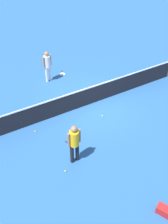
# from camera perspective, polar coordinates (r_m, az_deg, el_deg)

# --- Properties ---
(ground_plane) EXTENTS (40.00, 40.00, 0.00)m
(ground_plane) POSITION_cam_1_polar(r_m,az_deg,el_deg) (12.58, 1.56, 1.87)
(ground_plane) COLOR #265693
(court_net) EXTENTS (10.09, 0.09, 1.07)m
(court_net) POSITION_cam_1_polar(r_m,az_deg,el_deg) (12.29, 1.60, 3.75)
(court_net) COLOR #4C4C51
(court_net) RESTS_ON ground_plane
(player_near_side) EXTENTS (0.52, 0.35, 1.70)m
(player_near_side) POSITION_cam_1_polar(r_m,az_deg,el_deg) (9.21, -2.15, -6.42)
(player_near_side) COLOR black
(player_near_side) RESTS_ON ground_plane
(player_far_side) EXTENTS (0.53, 0.41, 1.70)m
(player_far_side) POSITION_cam_1_polar(r_m,az_deg,el_deg) (13.93, -8.00, 10.35)
(player_far_side) COLOR white
(player_far_side) RESTS_ON ground_plane
(tennis_racket_near_player) EXTENTS (0.41, 0.60, 0.03)m
(tennis_racket_near_player) POSITION_cam_1_polar(r_m,az_deg,el_deg) (10.45, -2.46, -7.39)
(tennis_racket_near_player) COLOR blue
(tennis_racket_near_player) RESTS_ON ground_plane
(tennis_racket_far_player) EXTENTS (0.41, 0.60, 0.03)m
(tennis_racket_far_player) POSITION_cam_1_polar(r_m,az_deg,el_deg) (14.95, -4.76, 8.32)
(tennis_racket_far_player) COLOR white
(tennis_racket_far_player) RESTS_ON ground_plane
(tennis_ball_by_net) EXTENTS (0.07, 0.07, 0.07)m
(tennis_ball_by_net) POSITION_cam_1_polar(r_m,az_deg,el_deg) (11.21, -10.63, -4.15)
(tennis_ball_by_net) COLOR #C6E033
(tennis_ball_by_net) RESTS_ON ground_plane
(tennis_ball_midcourt) EXTENTS (0.07, 0.07, 0.07)m
(tennis_ball_midcourt) POSITION_cam_1_polar(r_m,az_deg,el_deg) (11.80, 4.03, -0.87)
(tennis_ball_midcourt) COLOR #C6E033
(tennis_ball_midcourt) RESTS_ON ground_plane
(tennis_ball_stray_left) EXTENTS (0.07, 0.07, 0.07)m
(tennis_ball_stray_left) POSITION_cam_1_polar(r_m,az_deg,el_deg) (9.60, -4.12, -12.76)
(tennis_ball_stray_left) COLOR #C6E033
(tennis_ball_stray_left) RESTS_ON ground_plane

